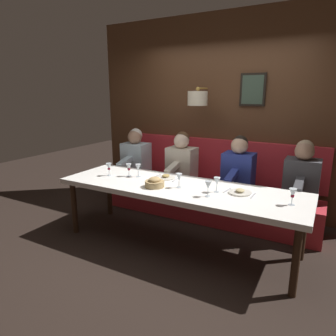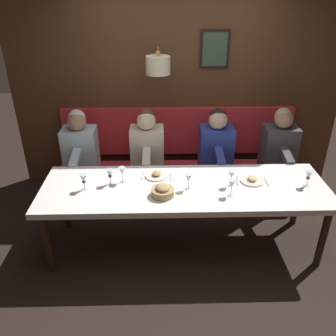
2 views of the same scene
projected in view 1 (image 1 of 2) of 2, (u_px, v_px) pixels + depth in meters
name	position (u px, v px, depth m)	size (l,w,h in m)	color
ground_plane	(178.00, 244.00, 3.61)	(12.00, 12.00, 0.00)	black
dining_table	(179.00, 191.00, 3.45)	(0.90, 2.85, 0.74)	white
banquette_bench	(206.00, 204.00, 4.32)	(0.52, 3.05, 0.45)	red
back_wall_panel	(223.00, 121.00, 4.52)	(0.59, 4.25, 2.90)	#51331E
diner_nearest	(302.00, 175.00, 3.60)	(0.60, 0.40, 0.79)	#3D3D42
diner_near	(238.00, 168.00, 3.96)	(0.60, 0.40, 0.79)	#283893
diner_middle	(182.00, 161.00, 4.35)	(0.60, 0.40, 0.79)	beige
diner_far	(136.00, 155.00, 4.73)	(0.60, 0.40, 0.79)	silver
place_setting_0	(240.00, 192.00, 3.17)	(0.24, 0.32, 0.05)	silver
place_setting_1	(166.00, 177.00, 3.73)	(0.24, 0.32, 0.05)	silver
wine_glass_0	(129.00, 167.00, 3.81)	(0.07, 0.07, 0.16)	silver
wine_glass_1	(217.00, 182.00, 3.19)	(0.07, 0.07, 0.16)	silver
wine_glass_2	(208.00, 186.00, 3.06)	(0.07, 0.07, 0.16)	silver
wine_glass_3	(109.00, 167.00, 3.83)	(0.07, 0.07, 0.16)	silver
wine_glass_4	(293.00, 193.00, 2.82)	(0.07, 0.07, 0.16)	silver
wine_glass_5	(138.00, 168.00, 3.78)	(0.07, 0.07, 0.16)	silver
wine_glass_6	(179.00, 177.00, 3.35)	(0.07, 0.07, 0.16)	silver
bread_bowl	(155.00, 183.00, 3.38)	(0.22, 0.22, 0.12)	tan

